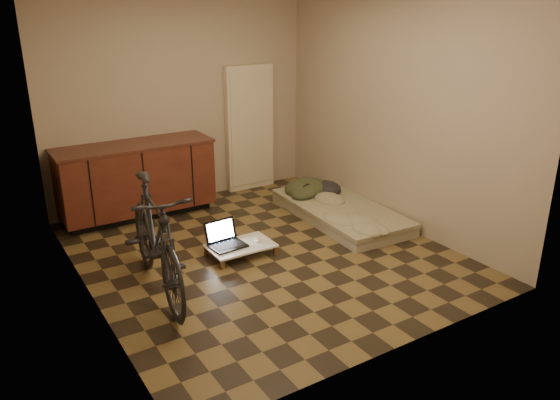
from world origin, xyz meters
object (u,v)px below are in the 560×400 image
bicycle (155,233)px  lap_desk (241,246)px  laptop (225,241)px  futon (340,212)px

bicycle → lap_desk: 1.13m
bicycle → lap_desk: size_ratio=2.63×
laptop → bicycle: bearing=-160.8°
bicycle → lap_desk: bearing=22.5°
bicycle → futon: bearing=19.0°
futon → lap_desk: bearing=-166.9°
lap_desk → laptop: bearing=149.5°
futon → lap_desk: 1.54m
bicycle → futon: 2.61m
bicycle → laptop: bearing=29.5°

